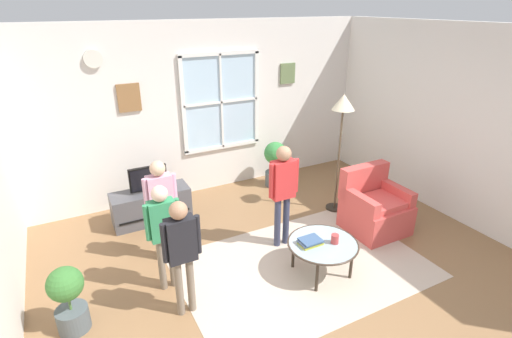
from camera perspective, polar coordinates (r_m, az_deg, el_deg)
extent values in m
cube|color=olive|center=(4.65, 6.68, -16.33)|extent=(6.18, 6.21, 0.02)
cube|color=silver|center=(6.35, -7.43, 8.62)|extent=(5.58, 0.12, 2.72)
cube|color=silver|center=(6.34, -5.17, 9.78)|extent=(1.27, 0.02, 1.51)
cube|color=white|center=(6.19, -5.36, 16.54)|extent=(1.33, 0.04, 0.06)
cube|color=white|center=(6.54, -4.87, 3.31)|extent=(1.33, 0.04, 0.06)
cube|color=white|center=(6.12, -10.64, 8.97)|extent=(0.06, 0.04, 1.51)
cube|color=white|center=(6.58, 0.06, 10.37)|extent=(0.06, 0.04, 1.51)
cube|color=white|center=(6.32, -5.10, 9.74)|extent=(0.03, 0.04, 1.51)
cube|color=white|center=(6.32, -5.10, 9.74)|extent=(1.27, 0.04, 0.03)
cube|color=olive|center=(5.90, -18.13, 9.90)|extent=(0.32, 0.03, 0.40)
cube|color=#667A4C|center=(6.82, 4.67, 13.80)|extent=(0.28, 0.03, 0.34)
cylinder|color=silver|center=(5.75, -22.80, 14.67)|extent=(0.24, 0.04, 0.24)
cube|color=silver|center=(5.96, 30.79, 4.55)|extent=(0.12, 5.61, 2.72)
cube|color=#C6B29E|center=(4.87, 6.88, -13.97)|extent=(2.90, 1.96, 0.01)
cube|color=#4C4C51|center=(5.83, -15.10, -5.23)|extent=(1.09, 0.41, 0.47)
cube|color=black|center=(5.69, -14.52, -6.77)|extent=(0.98, 0.02, 0.02)
cylinder|color=#4C4C4C|center=(5.72, -15.37, -2.92)|extent=(0.08, 0.08, 0.05)
cube|color=black|center=(5.65, -15.56, -1.30)|extent=(0.52, 0.05, 0.35)
cube|color=black|center=(5.62, -15.49, -1.40)|extent=(0.48, 0.01, 0.31)
cube|color=#D14C47|center=(5.66, 17.12, -6.70)|extent=(0.76, 0.72, 0.42)
cube|color=#D14C47|center=(5.66, 15.55, -1.58)|extent=(0.76, 0.16, 0.45)
cube|color=#D14C47|center=(5.32, 15.01, -4.69)|extent=(0.12, 0.65, 0.20)
cube|color=#D14C47|center=(5.74, 19.78, -3.17)|extent=(0.12, 0.65, 0.20)
cube|color=#E1524D|center=(5.52, 17.77, -4.66)|extent=(0.61, 0.50, 0.08)
cylinder|color=#99B2B7|center=(4.58, 9.78, -10.73)|extent=(0.80, 0.80, 0.02)
torus|color=#3F3328|center=(4.58, 9.78, -10.73)|extent=(0.82, 0.82, 0.02)
cylinder|color=#33281E|center=(4.74, 5.48, -12.21)|extent=(0.04, 0.04, 0.39)
cylinder|color=#33281E|center=(4.98, 10.19, -10.59)|extent=(0.04, 0.04, 0.39)
cylinder|color=#33281E|center=(4.43, 8.94, -15.29)|extent=(0.04, 0.04, 0.39)
cylinder|color=#33281E|center=(4.69, 13.80, -13.35)|extent=(0.04, 0.04, 0.39)
cube|color=gold|center=(4.53, 7.98, -10.72)|extent=(0.26, 0.17, 0.03)
cube|color=#49546E|center=(4.52, 8.00, -10.48)|extent=(0.27, 0.16, 0.02)
cube|color=#3C5A83|center=(4.51, 8.01, -10.27)|extent=(0.24, 0.19, 0.02)
cylinder|color=#BF3F3F|center=(4.58, 11.50, -10.01)|extent=(0.09, 0.09, 0.11)
cube|color=black|center=(4.59, 8.97, -10.33)|extent=(0.09, 0.14, 0.02)
cylinder|color=#726656|center=(4.12, -11.20, -16.75)|extent=(0.08, 0.08, 0.64)
cylinder|color=#726656|center=(4.14, -9.54, -16.33)|extent=(0.08, 0.08, 0.64)
cube|color=black|center=(3.80, -10.96, -10.15)|extent=(0.28, 0.14, 0.46)
sphere|color=#A87A5B|center=(3.64, -11.34, -5.99)|extent=(0.17, 0.17, 0.17)
cylinder|color=black|center=(3.74, -13.31, -10.56)|extent=(0.06, 0.06, 0.41)
cylinder|color=black|center=(3.81, -8.54, -9.45)|extent=(0.06, 0.06, 0.41)
cylinder|color=#333851|center=(5.03, 3.17, -7.81)|extent=(0.08, 0.08, 0.69)
cylinder|color=#333851|center=(5.09, 4.43, -7.45)|extent=(0.08, 0.08, 0.69)
cube|color=red|center=(4.79, 3.99, -1.53)|extent=(0.30, 0.16, 0.49)
sphere|color=#A87A5B|center=(4.65, 4.10, 2.27)|extent=(0.19, 0.19, 0.19)
cylinder|color=red|center=(4.68, 2.29, -1.77)|extent=(0.06, 0.06, 0.44)
cylinder|color=red|center=(4.85, 5.89, -0.95)|extent=(0.06, 0.06, 0.44)
cylinder|color=#726656|center=(4.47, -13.68, -13.46)|extent=(0.08, 0.08, 0.63)
cylinder|color=#726656|center=(4.49, -12.19, -13.11)|extent=(0.08, 0.08, 0.63)
cube|color=#338C59|center=(4.19, -13.59, -7.32)|extent=(0.27, 0.14, 0.45)
sphere|color=beige|center=(4.04, -13.99, -3.54)|extent=(0.17, 0.17, 0.17)
cylinder|color=#338C59|center=(4.13, -15.69, -7.64)|extent=(0.06, 0.06, 0.40)
cylinder|color=#338C59|center=(4.19, -11.43, -6.73)|extent=(0.06, 0.06, 0.40)
cylinder|color=#726656|center=(4.92, -13.95, -9.58)|extent=(0.08, 0.08, 0.66)
cylinder|color=#726656|center=(4.94, -12.55, -9.27)|extent=(0.08, 0.08, 0.66)
cube|color=#DB9EBC|center=(4.66, -13.87, -3.58)|extent=(0.28, 0.15, 0.47)
sphere|color=#D8AD8C|center=(4.52, -14.26, 0.07)|extent=(0.18, 0.18, 0.18)
cylinder|color=#DB9EBC|center=(4.60, -15.84, -3.82)|extent=(0.06, 0.06, 0.42)
cylinder|color=#DB9EBC|center=(4.66, -11.87, -3.02)|extent=(0.06, 0.06, 0.42)
cylinder|color=#4C565B|center=(6.76, 2.79, -1.38)|extent=(0.34, 0.34, 0.25)
cylinder|color=#4C7238|center=(6.68, 2.82, 0.19)|extent=(0.02, 0.02, 0.15)
sphere|color=#388841|center=(6.58, 2.86, 2.35)|extent=(0.38, 0.38, 0.38)
cylinder|color=#4C565B|center=(4.40, -25.22, -19.25)|extent=(0.30, 0.30, 0.24)
cylinder|color=#4C7238|center=(4.29, -25.66, -17.38)|extent=(0.02, 0.02, 0.13)
sphere|color=#397432|center=(4.15, -26.23, -14.90)|extent=(0.33, 0.33, 0.33)
cylinder|color=black|center=(6.17, 11.39, -5.57)|extent=(0.26, 0.26, 0.03)
cylinder|color=brown|center=(5.84, 11.98, 1.09)|extent=(0.03, 0.03, 1.57)
cone|color=beige|center=(5.58, 12.74, 9.57)|extent=(0.32, 0.32, 0.22)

